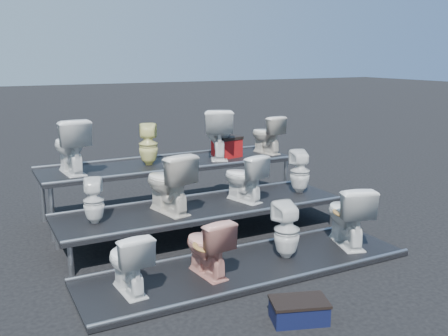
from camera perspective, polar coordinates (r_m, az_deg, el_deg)
name	(u,v)px	position (r m, az deg, el deg)	size (l,w,h in m)	color
ground	(204,237)	(7.39, -2.32, -7.83)	(80.00, 80.00, 0.00)	black
tier_front	(248,267)	(6.31, 2.76, -11.28)	(4.20, 1.20, 0.06)	black
tier_mid	(204,222)	(7.31, -2.34, -6.15)	(4.20, 1.20, 0.46)	black
tier_back	(171,188)	(8.40, -6.09, -2.26)	(4.20, 1.20, 0.86)	black
toilet_0	(128,261)	(5.62, -10.91, -10.42)	(0.39, 0.69, 0.70)	white
toilet_1	(207,246)	(5.92, -1.93, -8.87)	(0.40, 0.70, 0.71)	tan
toilet_2	(287,230)	(6.45, 7.17, -7.07)	(0.33, 0.34, 0.73)	white
toilet_3	(347,214)	(7.01, 13.93, -5.18)	(0.48, 0.83, 0.85)	white
toilet_4	(94,201)	(6.68, -14.66, -3.66)	(0.27, 0.27, 0.60)	white
toilet_5	(168,182)	(6.93, -6.39, -1.64)	(0.48, 0.83, 0.85)	beige
toilet_6	(244,177)	(7.44, 2.28, -1.08)	(0.40, 0.71, 0.72)	white
toilet_7	(300,171)	(7.98, 8.67, -0.40)	(0.31, 0.31, 0.68)	white
toilet_8	(70,146)	(7.81, -17.17, 2.44)	(0.47, 0.82, 0.83)	white
toilet_9	(148,145)	(8.12, -8.65, 2.67)	(0.30, 0.31, 0.67)	#F2EC92
toilet_10	(218,133)	(8.58, -0.67, 3.99)	(0.48, 0.84, 0.86)	white
toilet_11	(266,134)	(9.06, 4.87, 3.87)	(0.38, 0.67, 0.68)	beige
red_crate	(227,148)	(8.70, 0.33, 2.29)	(0.43, 0.35, 0.31)	#A01311
step_stool	(299,312)	(5.24, 8.57, -15.95)	(0.55, 0.33, 0.20)	black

